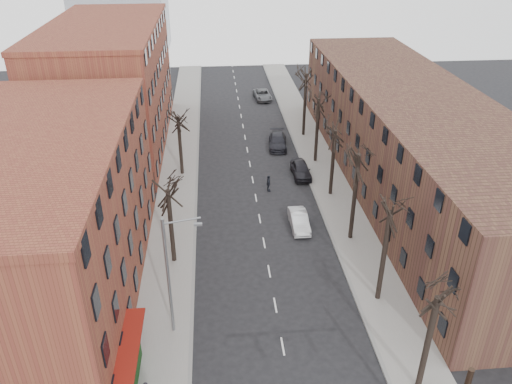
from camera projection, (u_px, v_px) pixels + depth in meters
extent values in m
cube|color=gray|center=(179.00, 170.00, 55.69)|extent=(4.00, 90.00, 0.15)
cube|color=gray|center=(320.00, 164.00, 56.93)|extent=(4.00, 90.00, 0.15)
cube|color=brown|center=(44.00, 224.00, 34.75)|extent=(12.00, 26.00, 12.00)
cube|color=brown|center=(111.00, 87.00, 59.62)|extent=(12.00, 28.00, 14.00)
cube|color=#533626|center=(410.00, 139.00, 50.82)|extent=(12.00, 50.00, 10.00)
cube|color=maroon|center=(134.00, 381.00, 30.27)|extent=(1.20, 7.00, 0.15)
cylinder|color=slate|center=(168.00, 279.00, 31.78)|extent=(0.20, 0.20, 9.00)
cylinder|color=slate|center=(181.00, 221.00, 29.80)|extent=(2.39, 0.12, 0.46)
cube|color=slate|center=(198.00, 224.00, 30.02)|extent=(0.50, 0.22, 0.14)
imported|color=silver|center=(299.00, 221.00, 45.10)|extent=(1.54, 4.32, 1.42)
imported|color=black|center=(301.00, 169.00, 54.14)|extent=(1.94, 4.66, 1.58)
imported|color=black|center=(278.00, 141.00, 61.11)|extent=(2.66, 5.45, 1.53)
imported|color=#56595E|center=(263.00, 95.00, 77.48)|extent=(2.79, 5.36, 1.44)
imported|color=black|center=(268.00, 183.00, 51.06)|extent=(0.51, 1.06, 1.77)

